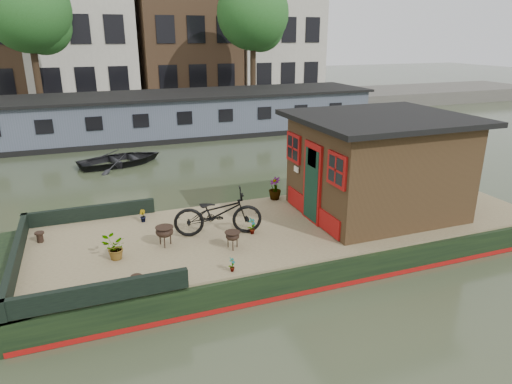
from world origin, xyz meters
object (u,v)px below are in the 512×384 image
object	(u,v)px
brazier_rear	(165,236)
dinghy	(121,156)
bicycle	(218,213)
potted_plant_a	(252,226)
brazier_front	(233,240)
cabin	(377,164)

from	to	relation	value
brazier_rear	dinghy	distance (m)	9.36
bicycle	dinghy	size ratio (longest dim) A/B	0.60
potted_plant_a	brazier_front	size ratio (longest dim) A/B	1.02
dinghy	brazier_front	bearing A→B (deg)	173.69
bicycle	potted_plant_a	world-z (taller)	bicycle
potted_plant_a	brazier_front	world-z (taller)	potted_plant_a
cabin	potted_plant_a	size ratio (longest dim) A/B	10.45
bicycle	potted_plant_a	xyz separation A→B (m)	(0.71, -0.25, -0.32)
potted_plant_a	brazier_rear	bearing A→B (deg)	177.14
cabin	brazier_rear	xyz separation A→B (m)	(-5.27, -0.13, -1.01)
cabin	potted_plant_a	world-z (taller)	cabin
brazier_rear	dinghy	size ratio (longest dim) A/B	0.13
brazier_front	dinghy	size ratio (longest dim) A/B	0.11
potted_plant_a	brazier_front	distance (m)	0.83
cabin	dinghy	bearing A→B (deg)	120.31
potted_plant_a	cabin	bearing A→B (deg)	3.90
bicycle	brazier_front	distance (m)	0.86
potted_plant_a	bicycle	bearing A→B (deg)	160.27
cabin	brazier_front	distance (m)	4.18
bicycle	brazier_rear	xyz separation A→B (m)	(-1.21, -0.16, -0.29)
cabin	bicycle	bearing A→B (deg)	179.65
cabin	bicycle	size ratio (longest dim) A/B	2.06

